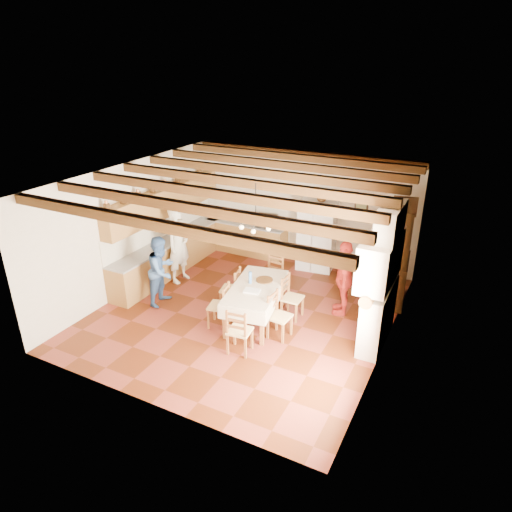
{
  "coord_description": "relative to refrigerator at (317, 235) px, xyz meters",
  "views": [
    {
      "loc": [
        4.16,
        -7.64,
        5.19
      ],
      "look_at": [
        0.1,
        0.3,
        1.25
      ],
      "focal_mm": 32.0,
      "sensor_mm": 36.0,
      "label": 1
    }
  ],
  "objects": [
    {
      "name": "fridge_vase",
      "position": [
        0.06,
        0.0,
        1.05
      ],
      "size": [
        0.32,
        0.32,
        0.27
      ],
      "primitive_type": "imported",
      "rotation": [
        0.0,
        0.0,
        0.25
      ],
      "color": "#36200E",
      "rests_on": "refrigerator"
    },
    {
      "name": "chair_right_far",
      "position": [
        0.44,
        -2.64,
        -0.43
      ],
      "size": [
        0.4,
        0.42,
        0.96
      ],
      "primitive_type": null,
      "rotation": [
        0.0,
        0.0,
        1.56
      ],
      "color": "brown",
      "rests_on": "floor"
    },
    {
      "name": "ceiling",
      "position": [
        -0.55,
        -2.91,
        2.1
      ],
      "size": [
        6.0,
        6.5,
        0.02
      ],
      "primitive_type": "cube",
      "color": "white",
      "rests_on": "ground"
    },
    {
      "name": "person_man",
      "position": [
        -2.74,
        -2.27,
        0.07
      ],
      "size": [
        0.51,
        0.74,
        1.96
      ],
      "primitive_type": "imported",
      "rotation": [
        0.0,
        0.0,
        1.51
      ],
      "color": "beige",
      "rests_on": "floor"
    },
    {
      "name": "wall_right",
      "position": [
        2.46,
        -2.91,
        0.59
      ],
      "size": [
        0.02,
        6.5,
        3.0
      ],
      "primitive_type": "cube",
      "color": "beige",
      "rests_on": "ground"
    },
    {
      "name": "ceiling_beams",
      "position": [
        -0.55,
        -2.91,
        2.0
      ],
      "size": [
        6.0,
        6.3,
        0.16
      ],
      "primitive_type": null,
      "color": "#38210F",
      "rests_on": "ground"
    },
    {
      "name": "wall_back",
      "position": [
        -0.55,
        0.35,
        0.59
      ],
      "size": [
        6.0,
        0.02,
        3.0
      ],
      "primitive_type": "cube",
      "color": "beige",
      "rests_on": "ground"
    },
    {
      "name": "chair_right_near",
      "position": [
        0.51,
        -3.45,
        -0.43
      ],
      "size": [
        0.43,
        0.45,
        0.96
      ],
      "primitive_type": null,
      "rotation": [
        0.0,
        0.0,
        1.49
      ],
      "color": "brown",
      "rests_on": "floor"
    },
    {
      "name": "lower_cabinets_left",
      "position": [
        -3.25,
        -1.86,
        -0.48
      ],
      "size": [
        0.6,
        4.3,
        0.86
      ],
      "primitive_type": "cube",
      "color": "olive",
      "rests_on": "ground"
    },
    {
      "name": "chair_end_far",
      "position": [
        -0.36,
        -1.96,
        -0.43
      ],
      "size": [
        0.45,
        0.43,
        0.96
      ],
      "primitive_type": null,
      "rotation": [
        0.0,
        0.0,
        -0.07
      ],
      "color": "brown",
      "rests_on": "floor"
    },
    {
      "name": "wall_picture",
      "position": [
        1.0,
        0.32,
        0.94
      ],
      "size": [
        0.34,
        0.03,
        0.42
      ],
      "primitive_type": "cube",
      "color": "black",
      "rests_on": "ground"
    },
    {
      "name": "upper_cabinets",
      "position": [
        -3.38,
        -1.86,
        0.94
      ],
      "size": [
        0.35,
        4.2,
        0.7
      ],
      "primitive_type": "cube",
      "color": "olive",
      "rests_on": "ground"
    },
    {
      "name": "chandelier",
      "position": [
        -0.2,
        -3.11,
        1.34
      ],
      "size": [
        0.47,
        0.47,
        0.03
      ],
      "primitive_type": "torus",
      "color": "black",
      "rests_on": "ground"
    },
    {
      "name": "hutch",
      "position": [
        2.2,
        -0.86,
        0.24
      ],
      "size": [
        0.68,
        1.32,
        2.3
      ],
      "primitive_type": null,
      "rotation": [
        0.0,
        0.0,
        0.12
      ],
      "color": "#36200E",
      "rests_on": "floor"
    },
    {
      "name": "microwave",
      "position": [
        -1.48,
        0.04,
        0.14
      ],
      "size": [
        0.61,
        0.46,
        0.31
      ],
      "primitive_type": "imported",
      "rotation": [
        0.0,
        0.0,
        0.16
      ],
      "color": "silver",
      "rests_on": "countertop_back"
    },
    {
      "name": "lower_cabinets_back",
      "position": [
        -2.1,
        0.04,
        -0.48
      ],
      "size": [
        2.3,
        0.6,
        0.86
      ],
      "primitive_type": "cube",
      "color": "olive",
      "rests_on": "ground"
    },
    {
      "name": "floor",
      "position": [
        -0.55,
        -2.91,
        -0.92
      ],
      "size": [
        6.0,
        6.5,
        0.02
      ],
      "primitive_type": "cube",
      "color": "#4F1F0B",
      "rests_on": "ground"
    },
    {
      "name": "wall_left",
      "position": [
        -3.56,
        -2.91,
        0.59
      ],
      "size": [
        0.02,
        6.5,
        3.0
      ],
      "primitive_type": "cube",
      "color": "beige",
      "rests_on": "ground"
    },
    {
      "name": "chair_end_near",
      "position": [
        0.04,
        -4.25,
        -0.43
      ],
      "size": [
        0.46,
        0.44,
        0.96
      ],
      "primitive_type": null,
      "rotation": [
        0.0,
        0.0,
        3.25
      ],
      "color": "brown",
      "rests_on": "floor"
    },
    {
      "name": "wall_front",
      "position": [
        -0.55,
        -6.17,
        0.59
      ],
      "size": [
        6.0,
        0.02,
        3.0
      ],
      "primitive_type": "cube",
      "color": "beige",
      "rests_on": "ground"
    },
    {
      "name": "refrigerator",
      "position": [
        0.0,
        0.0,
        0.0
      ],
      "size": [
        1.0,
        0.85,
        1.83
      ],
      "primitive_type": "cube",
      "rotation": [
        0.0,
        0.0,
        0.12
      ],
      "color": "silver",
      "rests_on": "floor"
    },
    {
      "name": "backsplash_left",
      "position": [
        -3.54,
        -1.86,
        0.29
      ],
      "size": [
        0.03,
        4.3,
        0.6
      ],
      "primitive_type": "cube",
      "color": "silver",
      "rests_on": "ground"
    },
    {
      "name": "chair_left_near",
      "position": [
        -0.79,
        -3.63,
        -0.43
      ],
      "size": [
        0.48,
        0.49,
        0.96
      ],
      "primitive_type": null,
      "rotation": [
        0.0,
        0.0,
        -1.36
      ],
      "color": "brown",
      "rests_on": "floor"
    },
    {
      "name": "backsplash_back",
      "position": [
        -2.1,
        0.33,
        0.29
      ],
      "size": [
        2.3,
        0.03,
        0.6
      ],
      "primitive_type": "cube",
      "color": "silver",
      "rests_on": "ground"
    },
    {
      "name": "fireplace",
      "position": [
        2.17,
        -2.71,
        0.49
      ],
      "size": [
        0.56,
        1.6,
        2.8
      ],
      "primitive_type": null,
      "color": "beige",
      "rests_on": "ground"
    },
    {
      "name": "countertop_back",
      "position": [
        -2.1,
        0.04,
        -0.03
      ],
      "size": [
        2.34,
        0.62,
        0.04
      ],
      "primitive_type": "cube",
      "color": "gray",
      "rests_on": "lower_cabinets_back"
    },
    {
      "name": "person_woman_red",
      "position": [
        1.32,
        -1.94,
        -0.08
      ],
      "size": [
        0.65,
        1.05,
        1.68
      ],
      "primitive_type": "imported",
      "rotation": [
        0.0,
        0.0,
        -1.31
      ],
      "color": "red",
      "rests_on": "floor"
    },
    {
      "name": "countertop_left",
      "position": [
        -3.25,
        -1.86,
        -0.03
      ],
      "size": [
        0.62,
        4.3,
        0.04
      ],
      "primitive_type": "cube",
      "color": "gray",
      "rests_on": "lower_cabinets_left"
    },
    {
      "name": "dining_table",
      "position": [
        -0.2,
        -3.11,
        -0.18
      ],
      "size": [
        1.26,
        2.0,
        0.81
      ],
      "rotation": [
        0.0,
        0.0,
        0.17
      ],
      "color": "beige",
      "rests_on": "floor"
    },
    {
      "name": "person_woman_blue",
      "position": [
        -2.42,
        -3.36,
        -0.11
      ],
      "size": [
        0.65,
        0.81,
        1.6
      ],
      "primitive_type": "imported",
      "rotation": [
        0.0,
        0.0,
        1.63
      ],
      "color": "#3A619F",
      "rests_on": "floor"
    },
    {
      "name": "chair_left_far",
      "position": [
        -0.94,
        -2.88,
        -0.43
      ],
      "size": [
        0.48,
        0.49,
        0.96
      ],
      "primitive_type": null,
      "rotation": [
        0.0,
        0.0,
        -1.36
      ],
      "color": "brown",
      "rests_on": "floor"
    }
  ]
}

